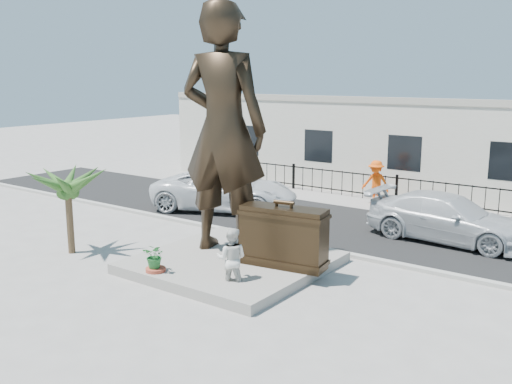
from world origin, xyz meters
TOP-DOWN VIEW (x-y plane):
  - ground at (0.00, 0.00)m, footprint 100.00×100.00m
  - street at (0.00, 8.00)m, footprint 40.00×7.00m
  - curb at (0.00, 4.50)m, footprint 40.00×0.25m
  - far_sidewalk at (0.00, 12.00)m, footprint 40.00×2.50m
  - plinth at (-0.50, 1.50)m, footprint 5.20×5.20m
  - fence at (0.00, 12.80)m, footprint 22.00×0.10m
  - building at (0.00, 17.00)m, footprint 28.00×7.00m
  - statue at (-1.22, 2.00)m, footprint 3.06×2.31m
  - suitcase at (1.14, 1.77)m, footprint 2.56×1.14m
  - tourist at (0.60, 0.06)m, footprint 1.04×0.96m
  - car_white at (-5.43, 7.19)m, footprint 6.76×4.89m
  - car_silver at (3.81, 8.11)m, footprint 5.70×2.53m
  - worker at (-0.61, 11.86)m, footprint 1.31×0.79m
  - palm_tree at (-5.65, -0.46)m, footprint 1.80×1.80m
  - planter at (-1.50, -0.72)m, footprint 0.56×0.56m
  - shrub at (-1.50, -0.72)m, footprint 0.78×0.72m

SIDE VIEW (x-z plane):
  - ground at x=0.00m, z-range 0.00..0.00m
  - palm_tree at x=-5.65m, z-range -1.60..1.60m
  - street at x=0.00m, z-range 0.00..0.01m
  - far_sidewalk at x=0.00m, z-range 0.00..0.02m
  - curb at x=0.00m, z-range 0.00..0.12m
  - plinth at x=-0.50m, z-range 0.00..0.30m
  - planter at x=-1.50m, z-range 0.00..0.40m
  - fence at x=0.00m, z-range 0.00..1.20m
  - shrub at x=-1.50m, z-range 0.40..1.11m
  - car_silver at x=3.81m, z-range 0.01..1.63m
  - tourist at x=0.60m, z-range 0.00..1.73m
  - car_white at x=-5.43m, z-range 0.01..1.72m
  - worker at x=-0.61m, z-range 0.02..2.00m
  - suitcase at x=1.14m, z-range 0.30..2.04m
  - building at x=0.00m, z-range 0.00..4.40m
  - statue at x=-1.22m, z-range 0.30..7.87m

